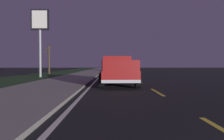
{
  "coord_description": "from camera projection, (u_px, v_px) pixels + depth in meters",
  "views": [
    {
      "loc": [
        -0.02,
        2.21,
        1.27
      ],
      "look_at": [
        14.51,
        2.08,
        0.91
      ],
      "focal_mm": 30.64,
      "sensor_mm": 36.0,
      "label": 1
    }
  ],
  "objects": [
    {
      "name": "ground",
      "position": [
        126.0,
        74.0,
        27.06
      ],
      "size": [
        144.0,
        144.0,
        0.0
      ],
      "primitive_type": "plane",
      "color": "black"
    },
    {
      "name": "sidewalk_shoulder",
      "position": [
        86.0,
        74.0,
        27.0
      ],
      "size": [
        108.0,
        4.0,
        0.12
      ],
      "primitive_type": "cube",
      "color": "gray",
      "rests_on": "ground"
    },
    {
      "name": "grass_verge",
      "position": [
        50.0,
        74.0,
        26.96
      ],
      "size": [
        108.0,
        6.0,
        0.01
      ],
      "primitive_type": "cube",
      "color": "#1E3819",
      "rests_on": "ground"
    },
    {
      "name": "lane_markings",
      "position": [
        108.0,
        74.0,
        28.9
      ],
      "size": [
        108.0,
        3.54,
        0.01
      ],
      "color": "yellow",
      "rests_on": "ground"
    },
    {
      "name": "pickup_truck",
      "position": [
        117.0,
        71.0,
        12.64
      ],
      "size": [
        5.48,
        2.39,
        1.87
      ],
      "color": "maroon",
      "rests_on": "ground"
    },
    {
      "name": "sedan_green",
      "position": [
        129.0,
        67.0,
        41.69
      ],
      "size": [
        4.45,
        2.1,
        1.54
      ],
      "color": "#14592D",
      "rests_on": "ground"
    },
    {
      "name": "sedan_silver",
      "position": [
        111.0,
        67.0,
        41.22
      ],
      "size": [
        4.43,
        2.08,
        1.54
      ],
      "color": "#B2B5BA",
      "rests_on": "ground"
    },
    {
      "name": "gas_price_sign",
      "position": [
        40.0,
        26.0,
        20.36
      ],
      "size": [
        0.27,
        1.9,
        7.24
      ],
      "color": "#99999E",
      "rests_on": "ground"
    },
    {
      "name": "bare_tree_far",
      "position": [
        49.0,
        59.0,
        28.57
      ],
      "size": [
        1.28,
        0.93,
        4.57
      ],
      "color": "#423323",
      "rests_on": "ground"
    }
  ]
}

